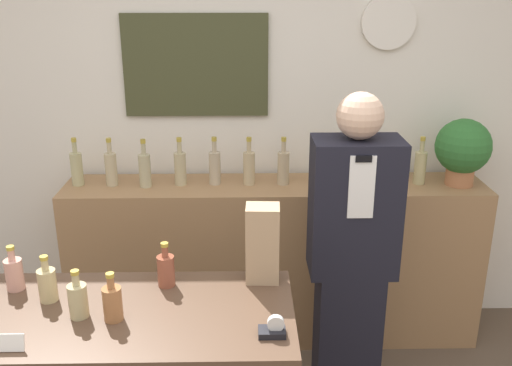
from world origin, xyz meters
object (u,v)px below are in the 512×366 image
at_px(paper_bag, 263,244).
at_px(tape_dispenser, 273,329).
at_px(shopkeeper, 351,260).
at_px(potted_plant, 463,148).

distance_m(paper_bag, tape_dispenser, 0.39).
distance_m(shopkeeper, potted_plant, 0.98).
bearing_deg(paper_bag, potted_plant, 42.24).
relative_size(potted_plant, paper_bag, 1.23).
bearing_deg(shopkeeper, paper_bag, -133.97).
xyz_separation_m(shopkeeper, paper_bag, (-0.44, -0.45, 0.31)).
distance_m(potted_plant, tape_dispenser, 1.80).
bearing_deg(potted_plant, paper_bag, -137.76).
bearing_deg(potted_plant, tape_dispenser, -128.41).
xyz_separation_m(shopkeeper, potted_plant, (0.70, 0.58, 0.38)).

